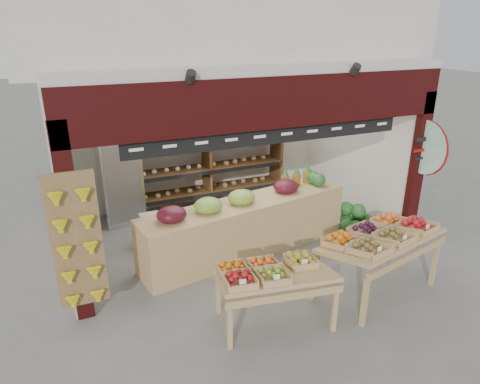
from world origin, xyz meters
name	(u,v)px	position (x,y,z in m)	size (l,w,h in m)	color
ground	(243,243)	(0.00, 0.00, 0.00)	(60.00, 60.00, 0.00)	slate
shop_structure	(208,7)	(0.00, 1.61, 3.92)	(6.36, 5.12, 5.40)	beige
banana_board	(77,245)	(-2.73, -1.17, 1.12)	(0.60, 0.15, 1.80)	olive
gift_sign	(425,147)	(2.75, -1.15, 1.75)	(0.04, 0.93, 0.92)	#B1DFC6
back_shelving	(206,149)	(-0.02, 1.85, 1.26)	(3.30, 0.54, 2.01)	brown
refrigerator	(120,174)	(-1.79, 1.83, 0.95)	(0.74, 0.74, 1.91)	silver
cardboard_stack	(162,231)	(-1.31, 0.60, 0.22)	(0.92, 0.66, 0.59)	beige
mid_counter	(246,225)	(-0.09, -0.31, 0.50)	(3.77, 1.35, 1.15)	tan
display_table_left	(267,274)	(-0.60, -2.11, 0.73)	(1.57, 1.03, 0.95)	tan
display_table_right	(380,237)	(1.19, -2.08, 0.86)	(1.89, 1.32, 1.08)	tan
watermelon_pile	(356,222)	(2.13, -0.40, 0.19)	(0.75, 0.70, 0.53)	#1A4F1E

